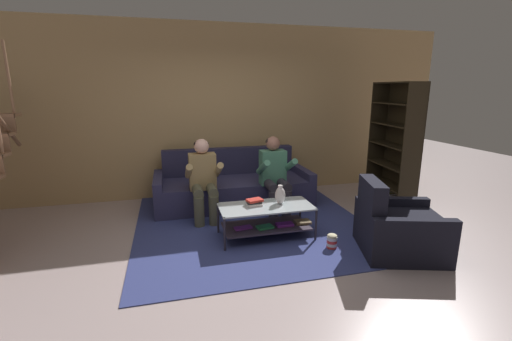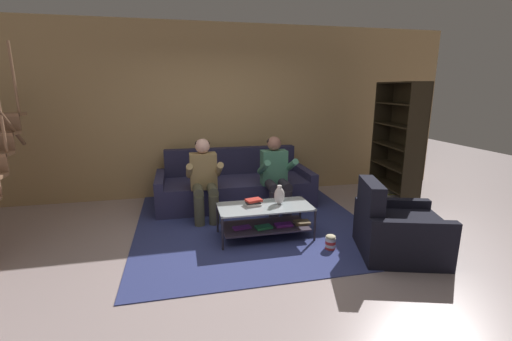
% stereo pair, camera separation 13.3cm
% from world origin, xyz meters
% --- Properties ---
extents(ground, '(16.80, 16.80, 0.00)m').
position_xyz_m(ground, '(0.00, 0.00, 0.00)').
color(ground, '#B09C9C').
extents(back_partition, '(8.40, 0.12, 2.90)m').
position_xyz_m(back_partition, '(0.00, 2.46, 1.45)').
color(back_partition, tan).
rests_on(back_partition, ground).
extents(couch, '(2.47, 1.00, 0.86)m').
position_xyz_m(couch, '(0.13, 1.81, 0.28)').
color(couch, '#302E51').
rests_on(couch, ground).
extents(person_seated_left, '(0.50, 0.58, 1.15)m').
position_xyz_m(person_seated_left, '(-0.40, 1.22, 0.63)').
color(person_seated_left, '#53523E').
rests_on(person_seated_left, ground).
extents(person_seated_right, '(0.50, 0.58, 1.15)m').
position_xyz_m(person_seated_right, '(0.66, 1.22, 0.63)').
color(person_seated_right, '#2D2A33').
rests_on(person_seated_right, ground).
extents(coffee_table, '(1.17, 0.55, 0.42)m').
position_xyz_m(coffee_table, '(0.31, 0.39, 0.27)').
color(coffee_table, '#AFB9BF').
rests_on(coffee_table, ground).
extents(area_rug, '(3.11, 3.35, 0.01)m').
position_xyz_m(area_rug, '(0.21, 0.97, 0.01)').
color(area_rug, navy).
rests_on(area_rug, ground).
extents(vase, '(0.13, 0.13, 0.24)m').
position_xyz_m(vase, '(0.49, 0.43, 0.53)').
color(vase, silver).
rests_on(vase, coffee_table).
extents(book_stack, '(0.22, 0.18, 0.08)m').
position_xyz_m(book_stack, '(0.15, 0.45, 0.46)').
color(book_stack, silver).
rests_on(book_stack, coffee_table).
extents(bookshelf, '(0.41, 1.05, 1.94)m').
position_xyz_m(bookshelf, '(2.64, 1.17, 0.81)').
color(bookshelf, black).
rests_on(bookshelf, ground).
extents(armchair, '(1.08, 1.04, 0.86)m').
position_xyz_m(armchair, '(1.64, -0.38, 0.28)').
color(armchair, black).
rests_on(armchair, ground).
extents(popcorn_tub, '(0.12, 0.12, 0.18)m').
position_xyz_m(popcorn_tub, '(0.96, -0.11, 0.09)').
color(popcorn_tub, red).
rests_on(popcorn_tub, ground).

